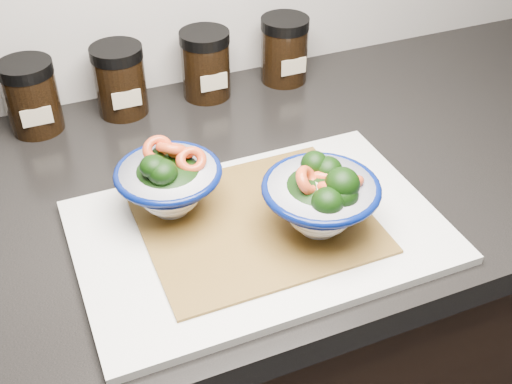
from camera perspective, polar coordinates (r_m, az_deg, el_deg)
name	(u,v)px	position (r m, az deg, el deg)	size (l,w,h in m)	color
countertop	(186,202)	(0.90, -6.24, -0.89)	(3.50, 0.60, 0.04)	black
cutting_board	(259,231)	(0.80, 0.30, -3.53)	(0.45, 0.30, 0.01)	silver
bamboo_mat	(256,221)	(0.81, 0.00, -2.58)	(0.28, 0.24, 0.00)	olive
bowl_left	(169,181)	(0.81, -7.76, 0.97)	(0.13, 0.13, 0.10)	white
bowl_right	(322,198)	(0.77, 5.88, -0.55)	(0.14, 0.14, 0.10)	white
spice_jar_b	(32,97)	(1.04, -19.33, 8.01)	(0.08, 0.08, 0.11)	black
spice_jar_c	(120,80)	(1.05, -12.00, 9.70)	(0.08, 0.08, 0.11)	black
spice_jar_d	(206,64)	(1.08, -4.49, 11.26)	(0.08, 0.08, 0.11)	black
spice_jar_e	(284,50)	(1.12, 2.54, 12.53)	(0.08, 0.08, 0.11)	black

